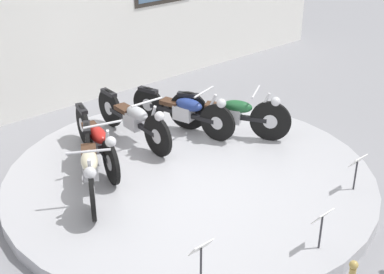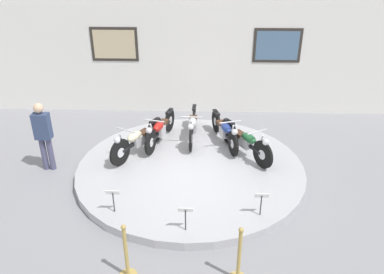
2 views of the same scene
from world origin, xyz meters
name	(u,v)px [view 1 (image 1 of 2)]	position (x,y,z in m)	size (l,w,h in m)	color
ground_plane	(190,183)	(0.00, 0.00, 0.00)	(60.00, 60.00, 0.00)	gray
display_platform	(190,178)	(0.00, 0.00, 0.09)	(5.19, 5.19, 0.18)	#ADADB2
back_wall	(51,5)	(0.00, 3.72, 1.93)	(14.00, 0.22, 3.85)	white
motorcycle_cream	(90,165)	(-1.29, 0.49, 0.57)	(1.02, 1.77, 0.80)	black
motorcycle_red	(97,139)	(-0.82, 1.10, 0.56)	(0.65, 1.92, 0.79)	black
motorcycle_silver	(134,118)	(0.00, 1.33, 0.56)	(0.54, 1.99, 0.80)	black
motorcycle_blue	(184,110)	(0.82, 1.10, 0.55)	(0.68, 1.89, 0.78)	black
motorcycle_green	(231,112)	(1.30, 0.49, 0.57)	(1.09, 1.74, 0.80)	black
info_placard_front_left	(201,253)	(-1.37, -1.78, 0.55)	(0.26, 0.11, 0.51)	#333338
info_placard_front_centre	(322,221)	(0.00, -2.25, 0.55)	(0.26, 0.11, 0.51)	#333338
info_placard_front_right	(357,165)	(1.37, -1.78, 0.55)	(0.26, 0.11, 0.51)	#333338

